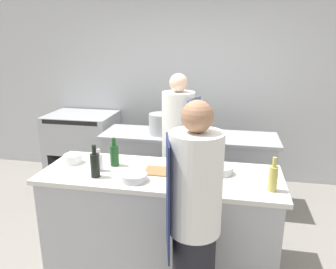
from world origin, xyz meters
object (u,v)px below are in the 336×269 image
Objects in this scene: bottle_vinegar at (99,162)px; chef_at_stove at (178,152)px; chef_at_prep_near at (194,221)px; bowl_ceramic_blue at (73,159)px; oven_range at (83,146)px; stockpot at (161,124)px; bowl_prep_small at (134,177)px; bottle_water at (114,155)px; bowl_mixing_large at (221,170)px; bottle_sauce at (188,173)px; bottle_cooking_oil at (273,178)px; bottle_olive_oil at (95,164)px; bottle_wine at (192,160)px.

chef_at_stove is at bearing 52.28° from bottle_vinegar.
chef_at_prep_near is 9.93× the size of bowl_ceramic_blue.
stockpot is at bearing -21.61° from oven_range.
chef_at_prep_near reaches higher than oven_range.
bottle_vinegar is 1.28m from stockpot.
stockpot is (0.61, 1.12, 0.09)m from bowl_ceramic_blue.
bottle_vinegar is 1.20× the size of bowl_ceramic_blue.
bowl_prep_small is (0.37, -0.15, -0.05)m from bottle_vinegar.
chef_at_stove is 6.34× the size of bottle_water.
bowl_mixing_large is (1.07, 0.14, -0.05)m from bottle_vinegar.
bottle_water is at bearing 156.83° from bottle_sauce.
bottle_vinegar is at bearing 157.94° from bowl_prep_small.
chef_at_stove reaches higher than bottle_water.
stockpot is (1.31, -0.52, 0.54)m from oven_range.
bottle_cooking_oil is 1.03× the size of bottle_water.
bowl_mixing_large is (0.15, 0.73, 0.09)m from chef_at_prep_near.
oven_range is at bearing 120.01° from bottle_vinegar.
bottle_cooking_oil reaches higher than oven_range.
chef_at_stove reaches higher than chef_at_prep_near.
bottle_sauce reaches higher than stockpot.
chef_at_stove is 0.79m from bowl_mixing_large.
bottle_olive_oil reaches higher than bottle_vinegar.
bowl_prep_small is 0.74m from bowl_ceramic_blue.
bottle_wine reaches higher than stockpot.
bottle_vinegar is 0.18m from bottle_water.
bowl_prep_small is 1.29× the size of bowl_ceramic_blue.
bottle_wine is at bearing 0.61° from bowl_ceramic_blue.
chef_at_stove reaches higher than bottle_cooking_oil.
bottle_sauce is at bearing -14.50° from bowl_ceramic_blue.
chef_at_stove is at bearing 76.48° from bowl_prep_small.
bowl_ceramic_blue is at bearing -39.36° from chef_at_stove.
stockpot is (-0.52, 1.11, 0.02)m from bottle_wine.
oven_range is 3.51× the size of bottle_wine.
bottle_wine is at bearing 158.26° from bottle_cooking_oil.
chef_at_stove reaches higher than stockpot.
chef_at_stove is 8.35× the size of bottle_vinegar.
bottle_sauce is (-0.65, -0.04, -0.00)m from bottle_cooking_oil.
bottle_water is (-0.50, -0.61, 0.15)m from chef_at_stove.
bottle_vinegar reaches higher than bowl_prep_small.
chef_at_prep_near is 1.39m from chef_at_stove.
bottle_wine is (-0.11, 0.73, 0.17)m from chef_at_prep_near.
chef_at_prep_near is 0.76m from bottle_wine.
chef_at_stove is 6.11× the size of bottle_wine.
oven_range reaches higher than bowl_mixing_large.
oven_range is 2.23m from bottle_olive_oil.
bowl_mixing_large is at bearing -0.19° from bottle_water.
stockpot is at bearing 61.45° from bowl_ceramic_blue.
bottle_sauce reaches higher than bottle_water.
oven_range is 1.94m from chef_at_stove.
bottle_wine is at bearing 90.91° from bottle_sauce.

